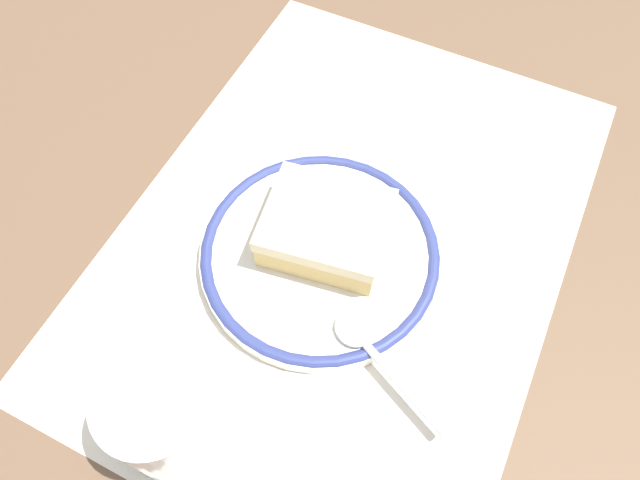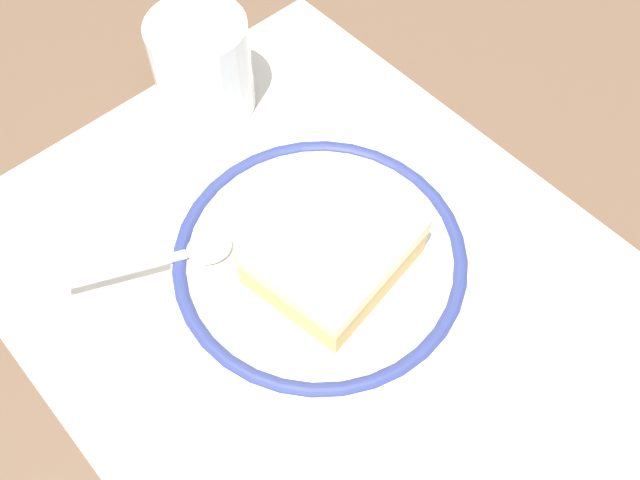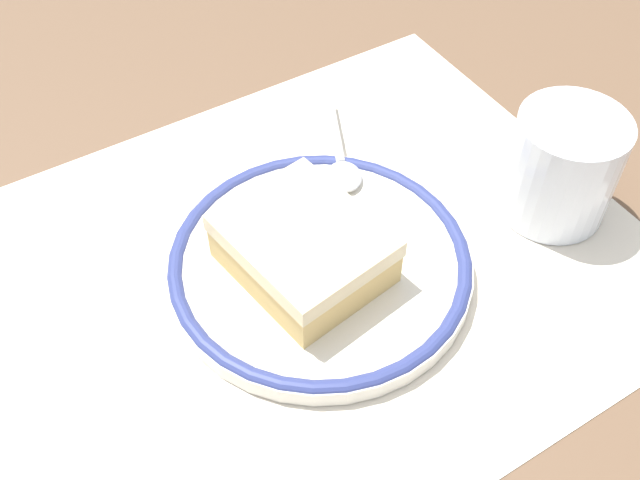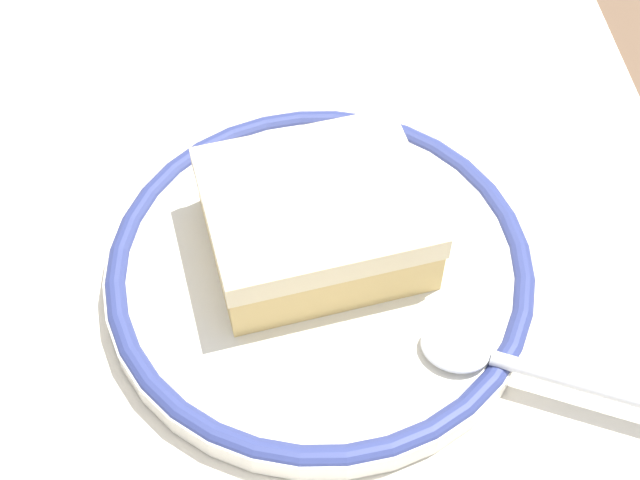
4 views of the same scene
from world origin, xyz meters
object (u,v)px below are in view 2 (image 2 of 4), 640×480
(plate, at_px, (320,259))
(cake_slice, at_px, (334,252))
(spoon, at_px, (177,256))
(cup, at_px, (203,70))

(plate, bearing_deg, cake_slice, 2.63)
(cake_slice, bearing_deg, spoon, -135.25)
(plate, distance_m, cake_slice, 0.03)
(plate, height_order, cup, cup)
(plate, xyz_separation_m, cake_slice, (0.01, 0.00, 0.02))
(cake_slice, distance_m, spoon, 0.11)
(plate, relative_size, cup, 2.56)
(plate, height_order, cake_slice, cake_slice)
(cake_slice, distance_m, cup, 0.19)
(cake_slice, bearing_deg, cup, 169.40)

